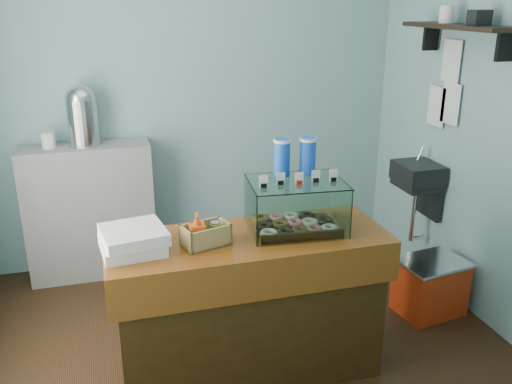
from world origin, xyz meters
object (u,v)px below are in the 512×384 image
object	(u,v)px
counter	(249,305)
display_case	(295,201)
coffee_urn	(82,114)
red_cooler	(430,286)

from	to	relation	value
counter	display_case	size ratio (longest dim) A/B	2.77
coffee_urn	display_case	bearing A→B (deg)	-52.14
red_cooler	coffee_urn	bearing A→B (deg)	143.12
coffee_urn	red_cooler	distance (m)	2.90
counter	display_case	world-z (taller)	display_case
coffee_urn	counter	bearing A→B (deg)	-60.79
counter	coffee_urn	size ratio (longest dim) A/B	3.38
display_case	red_cooler	bearing A→B (deg)	16.16
display_case	counter	bearing A→B (deg)	-162.81
counter	coffee_urn	xyz separation A→B (m)	(-0.89, 1.58, 0.89)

